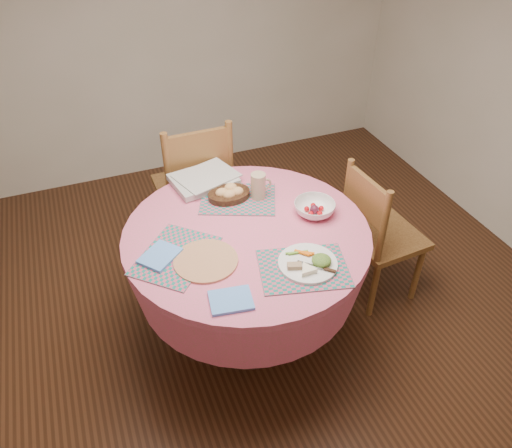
# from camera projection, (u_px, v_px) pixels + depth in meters

# --- Properties ---
(ground) EXTENTS (4.00, 4.00, 0.00)m
(ground) POSITION_uv_depth(u_px,v_px,m) (248.00, 330.00, 2.94)
(ground) COLOR #331C0F
(ground) RESTS_ON ground
(room_envelope) EXTENTS (4.01, 4.01, 2.71)m
(room_envelope) POSITION_uv_depth(u_px,v_px,m) (244.00, 33.00, 1.89)
(room_envelope) COLOR silver
(room_envelope) RESTS_ON ground
(dining_table) EXTENTS (1.24, 1.24, 0.75)m
(dining_table) POSITION_uv_depth(u_px,v_px,m) (247.00, 260.00, 2.60)
(dining_table) COLOR #D26277
(dining_table) RESTS_ON ground
(chair_right) EXTENTS (0.43, 0.45, 0.91)m
(chair_right) POSITION_uv_depth(u_px,v_px,m) (378.00, 233.00, 2.91)
(chair_right) COLOR brown
(chair_right) RESTS_ON ground
(chair_back) EXTENTS (0.47, 0.45, 1.01)m
(chair_back) POSITION_uv_depth(u_px,v_px,m) (195.00, 186.00, 3.21)
(chair_back) COLOR brown
(chair_back) RESTS_ON ground
(placemat_front) EXTENTS (0.46, 0.39, 0.01)m
(placemat_front) POSITION_uv_depth(u_px,v_px,m) (303.00, 268.00, 2.26)
(placemat_front) COLOR #147367
(placemat_front) RESTS_ON dining_table
(placemat_left) EXTENTS (0.49, 0.50, 0.01)m
(placemat_left) POSITION_uv_depth(u_px,v_px,m) (176.00, 256.00, 2.33)
(placemat_left) COLOR #147367
(placemat_left) RESTS_ON dining_table
(placemat_back) EXTENTS (0.49, 0.43, 0.01)m
(placemat_back) POSITION_uv_depth(u_px,v_px,m) (238.00, 199.00, 2.70)
(placemat_back) COLOR #147367
(placemat_back) RESTS_ON dining_table
(wicker_trivet) EXTENTS (0.30, 0.30, 0.01)m
(wicker_trivet) POSITION_uv_depth(u_px,v_px,m) (206.00, 261.00, 2.30)
(wicker_trivet) COLOR #9E6744
(wicker_trivet) RESTS_ON dining_table
(napkin_near) EXTENTS (0.20, 0.17, 0.01)m
(napkin_near) POSITION_uv_depth(u_px,v_px,m) (231.00, 300.00, 2.10)
(napkin_near) COLOR #5C97EE
(napkin_near) RESTS_ON dining_table
(napkin_far) EXTENTS (0.23, 0.22, 0.01)m
(napkin_far) POSITION_uv_depth(u_px,v_px,m) (160.00, 256.00, 2.31)
(napkin_far) COLOR #5C97EE
(napkin_far) RESTS_ON placemat_left
(dinner_plate) EXTENTS (0.27, 0.27, 0.05)m
(dinner_plate) POSITION_uv_depth(u_px,v_px,m) (310.00, 262.00, 2.27)
(dinner_plate) COLOR white
(dinner_plate) RESTS_ON placemat_front
(bread_bowl) EXTENTS (0.23, 0.23, 0.08)m
(bread_bowl) POSITION_uv_depth(u_px,v_px,m) (229.00, 193.00, 2.68)
(bread_bowl) COLOR black
(bread_bowl) RESTS_ON placemat_back
(latte_mug) EXTENTS (0.12, 0.08, 0.14)m
(latte_mug) POSITION_uv_depth(u_px,v_px,m) (259.00, 186.00, 2.66)
(latte_mug) COLOR tan
(latte_mug) RESTS_ON placemat_back
(fruit_bowl) EXTENTS (0.23, 0.23, 0.07)m
(fruit_bowl) POSITION_uv_depth(u_px,v_px,m) (314.00, 208.00, 2.58)
(fruit_bowl) COLOR white
(fruit_bowl) RESTS_ON dining_table
(newspaper_stack) EXTENTS (0.40, 0.34, 0.04)m
(newspaper_stack) POSITION_uv_depth(u_px,v_px,m) (204.00, 179.00, 2.81)
(newspaper_stack) COLOR silver
(newspaper_stack) RESTS_ON dining_table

